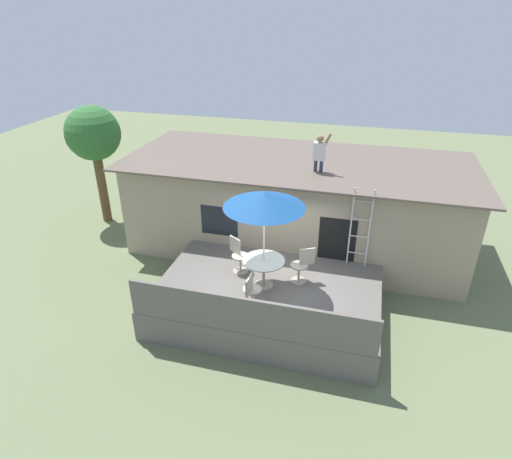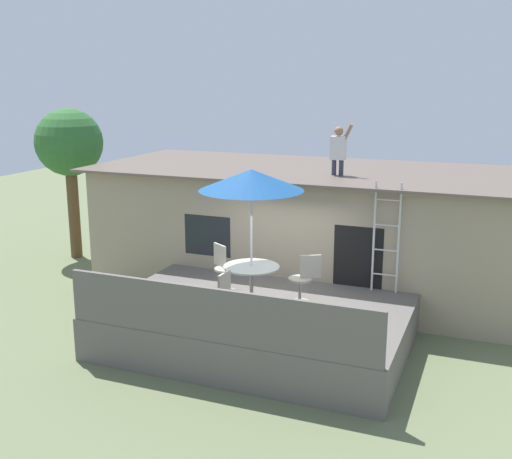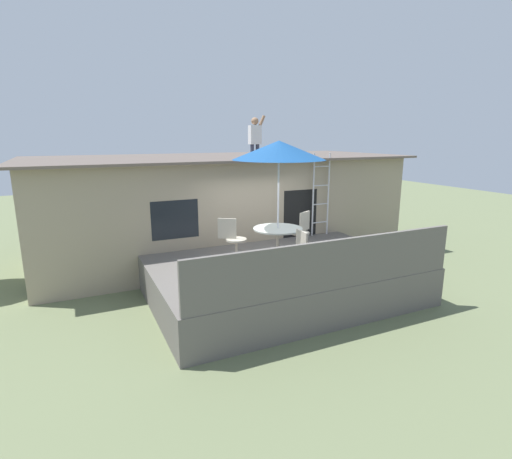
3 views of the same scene
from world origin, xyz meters
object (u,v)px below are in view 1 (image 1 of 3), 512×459
Objects in this scene: patio_umbrella at (264,199)px; backyard_tree at (93,136)px; patio_chair_right at (302,265)px; patio_chair_near at (251,291)px; person_figure at (320,151)px; step_ladder at (360,228)px; patio_table at (264,266)px; patio_chair_left at (238,255)px.

backyard_tree reaches higher than patio_umbrella.
backyard_tree reaches higher than patio_chair_right.
patio_chair_near is at bearing -34.25° from backyard_tree.
patio_umbrella reaches higher than patio_chair_right.
person_figure is at bearing 73.99° from patio_umbrella.
backyard_tree is at bearing -50.71° from patio_chair_right.
patio_chair_near is at bearing 28.41° from patio_chair_right.
step_ladder reaches higher than patio_chair_right.
patio_chair_right is (0.87, 0.46, -0.13)m from patio_table.
person_figure is at bearing 73.99° from patio_table.
person_figure is at bearing 88.27° from patio_chair_left.
patio_umbrella is at bearing -106.01° from person_figure.
person_figure is at bearing 135.79° from step_ladder.
step_ladder is at bearing -37.46° from patio_chair_near.
patio_chair_right and patio_chair_near have the same top height.
step_ladder reaches higher than patio_chair_left.
person_figure reaches higher than patio_umbrella.
backyard_tree is at bearing 151.69° from patio_table.
patio_chair_near reaches higher than patio_table.
patio_chair_near is (0.75, -1.45, 0.00)m from patio_chair_left.
patio_umbrella reaches higher than patio_chair_left.
step_ladder reaches higher than patio_table.
backyard_tree is (-9.00, 2.06, 1.25)m from step_ladder.
patio_chair_right is at bearing -89.21° from person_figure.
patio_chair_right is at bearing -30.09° from patio_chair_near.
patio_chair_right is (0.87, 0.46, -1.89)m from patio_umbrella.
patio_chair_right is at bearing 30.81° from patio_chair_left.
patio_chair_right is (0.03, -2.45, -2.22)m from person_figure.
step_ladder is at bearing 36.94° from patio_table.
patio_chair_left is (-0.81, 0.52, -0.13)m from patio_table.
person_figure reaches higher than patio_table.
backyard_tree is (-6.84, 3.68, 0.00)m from patio_umbrella.
patio_umbrella is 2.13m from patio_chair_right.
patio_table is at bearing 0.00° from patio_chair_near.
patio_umbrella reaches higher than step_ladder.
person_figure is 7.72m from backyard_tree.
patio_umbrella is 2.76× the size of patio_chair_near.
patio_umbrella reaches higher than patio_table.
person_figure is 3.66m from patio_chair_left.
backyard_tree is at bearing 59.21° from patio_chair_near.
patio_table is 0.94× the size of person_figure.
patio_table is 0.47× the size of step_ladder.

